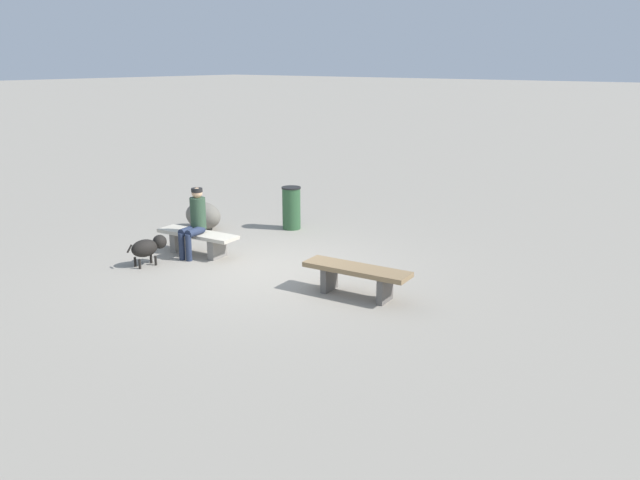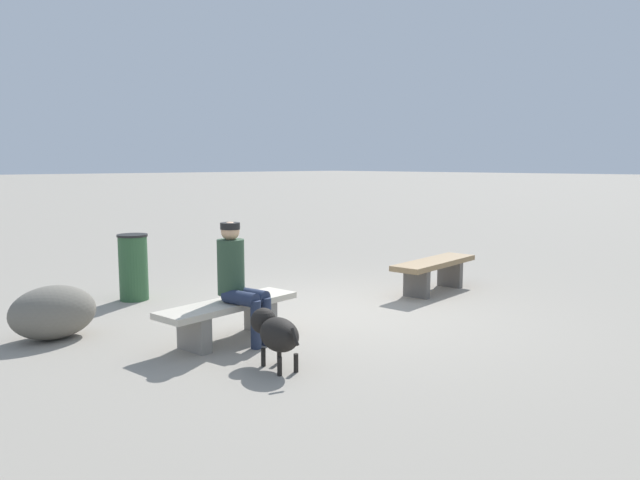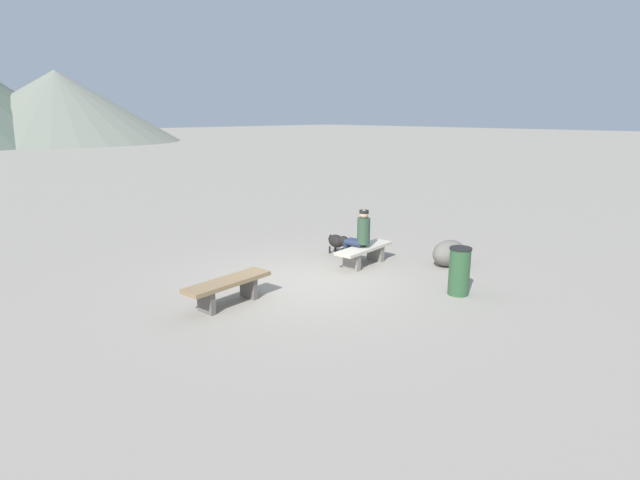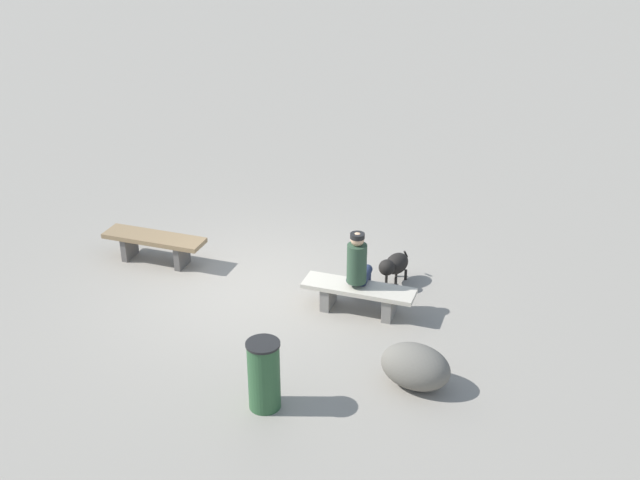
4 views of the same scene
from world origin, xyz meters
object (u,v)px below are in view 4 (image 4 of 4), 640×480
at_px(seated_person, 358,265).
at_px(dog, 394,265).
at_px(boulder, 415,367).
at_px(bench_right, 359,294).
at_px(trash_bin, 264,375).
at_px(bench_left, 154,242).

relative_size(seated_person, dog, 1.68).
distance_m(seated_person, boulder, 2.06).
bearing_deg(bench_right, trash_bin, -100.22).
bearing_deg(bench_left, seated_person, -5.23).
bearing_deg(trash_bin, seated_person, 87.30).
relative_size(bench_right, seated_person, 1.33).
distance_m(dog, boulder, 2.64).
height_order(bench_right, boulder, boulder).
bearing_deg(bench_right, dog, 73.50).
xyz_separation_m(seated_person, boulder, (1.40, -1.46, -0.42)).
distance_m(bench_left, seated_person, 3.61).
relative_size(bench_right, boulder, 1.86).
height_order(bench_left, seated_person, seated_person).
distance_m(dog, trash_bin, 3.56).
relative_size(dog, trash_bin, 0.83).
xyz_separation_m(trash_bin, boulder, (1.52, 1.17, -0.17)).
bearing_deg(dog, trash_bin, 4.45).
bearing_deg(seated_person, trash_bin, -102.69).
relative_size(bench_left, seated_person, 1.37).
bearing_deg(seated_person, dog, 65.24).
xyz_separation_m(bench_right, boulder, (1.34, -1.37, -0.00)).
bearing_deg(bench_right, bench_left, 173.28).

